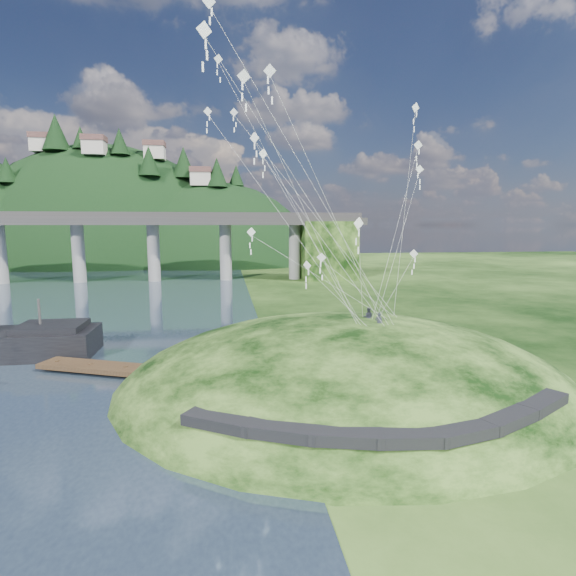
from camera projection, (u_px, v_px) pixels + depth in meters
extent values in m
plane|color=black|center=(244.00, 398.00, 31.87)|extent=(320.00, 320.00, 0.00)
ellipsoid|color=black|center=(346.00, 401.00, 35.14)|extent=(36.00, 32.00, 13.00)
cube|color=black|center=(221.00, 420.00, 23.53)|extent=(4.32, 3.62, 0.71)
cube|color=black|center=(282.00, 430.00, 22.32)|extent=(4.10, 2.97, 0.61)
cube|color=black|center=(346.00, 435.00, 21.75)|extent=(3.85, 2.37, 0.62)
cube|color=black|center=(408.00, 436.00, 21.73)|extent=(3.62, 1.83, 0.66)
cube|color=black|center=(464.00, 431.00, 22.34)|extent=(3.82, 2.27, 0.68)
cube|color=black|center=(508.00, 417.00, 23.67)|extent=(4.11, 2.97, 0.71)
cube|color=black|center=(540.00, 402.00, 25.60)|extent=(4.26, 3.43, 0.66)
cylinder|color=gray|center=(0.00, 253.00, 93.08)|extent=(2.60, 2.60, 13.00)
cylinder|color=gray|center=(78.00, 252.00, 95.21)|extent=(2.60, 2.60, 13.00)
cylinder|color=gray|center=(154.00, 252.00, 97.34)|extent=(2.60, 2.60, 13.00)
cylinder|color=gray|center=(226.00, 251.00, 99.47)|extent=(2.60, 2.60, 13.00)
cylinder|color=gray|center=(295.00, 250.00, 101.61)|extent=(2.60, 2.60, 13.00)
cube|color=black|center=(327.00, 250.00, 102.64)|extent=(12.00, 11.00, 13.00)
ellipsoid|color=black|center=(109.00, 280.00, 150.77)|extent=(96.00, 68.00, 88.00)
ellipsoid|color=black|center=(214.00, 293.00, 148.29)|extent=(76.00, 56.00, 72.00)
cone|color=black|center=(6.00, 170.00, 123.85)|extent=(5.29, 5.29, 6.96)
cone|color=black|center=(56.00, 132.00, 131.97)|extent=(8.01, 8.01, 10.54)
cone|color=black|center=(80.00, 137.00, 132.57)|extent=(4.97, 4.97, 6.54)
cone|color=black|center=(119.00, 141.00, 132.33)|extent=(5.83, 5.83, 7.67)
cone|color=black|center=(149.00, 161.00, 129.54)|extent=(6.47, 6.47, 8.51)
cone|color=black|center=(184.00, 162.00, 137.49)|extent=(7.13, 7.13, 9.38)
cone|color=black|center=(217.00, 172.00, 134.49)|extent=(6.56, 6.56, 8.63)
cone|color=black|center=(236.00, 175.00, 140.81)|extent=(4.88, 4.88, 6.42)
cube|color=beige|center=(43.00, 145.00, 135.02)|extent=(6.00, 5.00, 4.00)
cube|color=brown|center=(42.00, 136.00, 134.64)|extent=(6.40, 5.40, 1.60)
cube|color=beige|center=(95.00, 148.00, 129.75)|extent=(6.00, 5.00, 4.00)
cube|color=brown|center=(94.00, 138.00, 129.37)|extent=(6.40, 5.40, 1.60)
cube|color=beige|center=(155.00, 153.00, 137.85)|extent=(6.00, 5.00, 4.00)
cube|color=brown|center=(154.00, 144.00, 137.47)|extent=(6.40, 5.40, 1.60)
cube|color=beige|center=(201.00, 179.00, 135.04)|extent=(6.00, 5.00, 4.00)
cube|color=brown|center=(200.00, 170.00, 134.67)|extent=(6.40, 5.40, 1.60)
cube|color=black|center=(51.00, 327.00, 41.91)|extent=(5.78, 4.83, 0.57)
cylinder|color=#2D2B2B|center=(39.00, 314.00, 41.60)|extent=(0.23, 0.23, 2.86)
cube|color=#362416|center=(126.00, 369.00, 36.70)|extent=(15.21, 8.00, 0.39)
cylinder|color=#362416|center=(57.00, 366.00, 38.31)|extent=(0.33, 0.33, 1.10)
cylinder|color=#362416|center=(91.00, 369.00, 37.53)|extent=(0.33, 0.33, 1.10)
cylinder|color=#362416|center=(126.00, 372.00, 36.74)|extent=(0.33, 0.33, 1.10)
cylinder|color=#362416|center=(162.00, 376.00, 35.95)|extent=(0.33, 0.33, 1.10)
cylinder|color=#362416|center=(200.00, 379.00, 35.16)|extent=(0.33, 0.33, 1.10)
imported|color=#2A2B38|center=(379.00, 313.00, 33.52)|extent=(0.63, 0.51, 1.52)
imported|color=#2A2B38|center=(368.00, 307.00, 35.44)|extent=(0.95, 0.85, 1.62)
cube|color=white|center=(209.00, 1.00, 26.32)|extent=(0.79, 0.24, 0.77)
cube|color=white|center=(209.00, 12.00, 26.40)|extent=(0.10, 0.04, 0.46)
cube|color=white|center=(209.00, 22.00, 26.48)|extent=(0.10, 0.04, 0.46)
cube|color=white|center=(210.00, 32.00, 26.56)|extent=(0.10, 0.04, 0.46)
cube|color=white|center=(270.00, 71.00, 26.44)|extent=(0.74, 0.27, 0.75)
cube|color=white|center=(270.00, 80.00, 26.52)|extent=(0.10, 0.02, 0.44)
cube|color=white|center=(270.00, 90.00, 26.60)|extent=(0.10, 0.02, 0.44)
cube|color=white|center=(270.00, 100.00, 26.67)|extent=(0.10, 0.02, 0.44)
cube|color=white|center=(251.00, 232.00, 40.37)|extent=(0.82, 0.29, 0.84)
cube|color=white|center=(251.00, 239.00, 40.45)|extent=(0.11, 0.07, 0.49)
cube|color=white|center=(251.00, 245.00, 40.54)|extent=(0.11, 0.07, 0.49)
cube|color=white|center=(251.00, 252.00, 40.62)|extent=(0.11, 0.07, 0.49)
cube|color=white|center=(420.00, 169.00, 40.21)|extent=(0.74, 0.16, 0.74)
cube|color=white|center=(419.00, 175.00, 40.28)|extent=(0.10, 0.03, 0.43)
cube|color=white|center=(419.00, 181.00, 40.36)|extent=(0.10, 0.03, 0.43)
cube|color=white|center=(419.00, 187.00, 40.43)|extent=(0.10, 0.03, 0.43)
cube|color=white|center=(244.00, 76.00, 26.52)|extent=(0.82, 0.31, 0.78)
cube|color=white|center=(244.00, 87.00, 26.60)|extent=(0.10, 0.06, 0.47)
cube|color=white|center=(244.00, 97.00, 26.68)|extent=(0.10, 0.06, 0.47)
cube|color=white|center=(244.00, 107.00, 26.76)|extent=(0.10, 0.06, 0.47)
cube|color=white|center=(416.00, 108.00, 33.10)|extent=(0.67, 0.30, 0.70)
cube|color=white|center=(415.00, 115.00, 33.17)|extent=(0.09, 0.07, 0.41)
cube|color=white|center=(415.00, 122.00, 33.24)|extent=(0.09, 0.07, 0.41)
cube|color=white|center=(415.00, 129.00, 33.31)|extent=(0.09, 0.07, 0.41)
cube|color=white|center=(418.00, 145.00, 39.68)|extent=(0.82, 0.24, 0.81)
cube|color=white|center=(418.00, 152.00, 39.76)|extent=(0.11, 0.05, 0.48)
cube|color=white|center=(418.00, 159.00, 39.84)|extent=(0.11, 0.05, 0.48)
cube|color=white|center=(417.00, 165.00, 39.92)|extent=(0.11, 0.05, 0.48)
cube|color=white|center=(321.00, 257.00, 40.58)|extent=(0.84, 0.31, 0.85)
cube|color=white|center=(321.00, 264.00, 40.66)|extent=(0.11, 0.03, 0.50)
cube|color=white|center=(321.00, 271.00, 40.75)|extent=(0.11, 0.03, 0.50)
cube|color=white|center=(321.00, 278.00, 40.83)|extent=(0.11, 0.03, 0.50)
cube|color=white|center=(204.00, 30.00, 22.88)|extent=(0.81, 0.38, 0.86)
cube|color=white|center=(204.00, 43.00, 22.96)|extent=(0.11, 0.08, 0.50)
cube|color=white|center=(205.00, 55.00, 23.05)|extent=(0.11, 0.08, 0.50)
cube|color=white|center=(205.00, 68.00, 23.13)|extent=(0.11, 0.08, 0.50)
cube|color=white|center=(254.00, 138.00, 34.20)|extent=(0.70, 0.51, 0.82)
cube|color=white|center=(255.00, 146.00, 34.28)|extent=(0.11, 0.06, 0.48)
cube|color=white|center=(255.00, 154.00, 34.36)|extent=(0.11, 0.06, 0.48)
cube|color=white|center=(255.00, 162.00, 34.44)|extent=(0.11, 0.06, 0.48)
cube|color=white|center=(234.00, 112.00, 36.62)|extent=(0.66, 0.23, 0.64)
cube|color=white|center=(234.00, 118.00, 36.69)|extent=(0.09, 0.03, 0.38)
cube|color=white|center=(234.00, 124.00, 36.75)|extent=(0.09, 0.03, 0.38)
cube|color=white|center=(234.00, 130.00, 36.82)|extent=(0.09, 0.03, 0.38)
cube|color=white|center=(307.00, 265.00, 39.58)|extent=(0.59, 0.70, 0.85)
cube|color=white|center=(307.00, 272.00, 39.66)|extent=(0.10, 0.08, 0.50)
cube|color=white|center=(307.00, 279.00, 39.75)|extent=(0.10, 0.08, 0.50)
cube|color=white|center=(307.00, 286.00, 39.83)|extent=(0.10, 0.08, 0.50)
cube|color=white|center=(263.00, 154.00, 40.19)|extent=(0.80, 0.45, 0.88)
cube|color=white|center=(263.00, 161.00, 40.28)|extent=(0.10, 0.09, 0.51)
cube|color=white|center=(263.00, 168.00, 40.36)|extent=(0.10, 0.09, 0.51)
cube|color=white|center=(263.00, 175.00, 40.45)|extent=(0.10, 0.09, 0.51)
cube|color=white|center=(208.00, 111.00, 39.13)|extent=(0.75, 0.25, 0.76)
cube|color=white|center=(208.00, 118.00, 39.20)|extent=(0.10, 0.03, 0.44)
cube|color=white|center=(208.00, 124.00, 39.28)|extent=(0.10, 0.03, 0.44)
cube|color=white|center=(208.00, 131.00, 39.35)|extent=(0.10, 0.03, 0.44)
cube|color=white|center=(414.00, 254.00, 40.78)|extent=(0.62, 0.56, 0.79)
cube|color=white|center=(414.00, 260.00, 40.86)|extent=(0.10, 0.07, 0.46)
cube|color=white|center=(413.00, 266.00, 40.94)|extent=(0.10, 0.07, 0.46)
cube|color=white|center=(413.00, 272.00, 41.02)|extent=(0.10, 0.07, 0.46)
cube|color=white|center=(218.00, 59.00, 36.05)|extent=(0.72, 0.26, 0.70)
cube|color=white|center=(218.00, 66.00, 36.13)|extent=(0.09, 0.06, 0.42)
cube|color=white|center=(219.00, 72.00, 36.20)|extent=(0.09, 0.06, 0.42)
cube|color=white|center=(219.00, 79.00, 36.27)|extent=(0.09, 0.06, 0.42)
cube|color=white|center=(359.00, 223.00, 29.03)|extent=(0.76, 0.40, 0.82)
cube|color=white|center=(358.00, 232.00, 29.12)|extent=(0.10, 0.08, 0.48)
cube|color=white|center=(358.00, 241.00, 29.20)|extent=(0.10, 0.08, 0.48)
cube|color=white|center=(358.00, 250.00, 29.28)|extent=(0.10, 0.08, 0.48)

